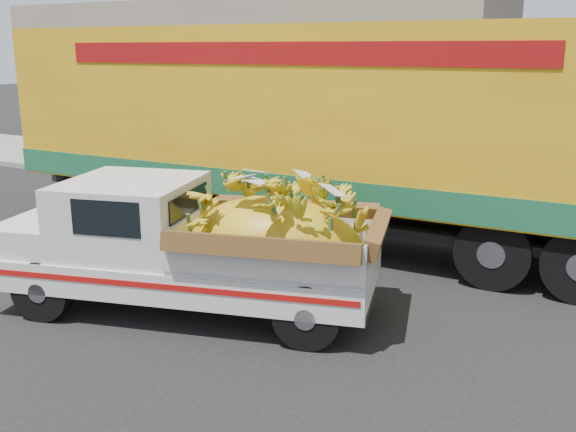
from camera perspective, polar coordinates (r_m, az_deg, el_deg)
The scene contains 6 objects.
ground at distance 8.71m, azimuth -8.29°, elevation -8.66°, with size 100.00×100.00×0.00m, color black.
curb at distance 13.96m, azimuth 7.31°, elevation 0.69°, with size 60.00×0.25×0.15m, color gray.
sidewalk at distance 15.89m, azimuth 10.09°, elevation 2.28°, with size 60.00×4.00×0.14m, color gray.
building_left at distance 24.35m, azimuth -3.41°, elevation 12.51°, with size 18.00×6.00×5.00m, color gray.
pickup_truck at distance 8.45m, azimuth -6.54°, elevation -2.55°, with size 5.27×3.04×1.75m.
semi_trailer at distance 11.48m, azimuth 1.96°, elevation 8.16°, with size 12.01×2.68×3.80m.
Camera 1 is at (4.88, -6.34, 3.43)m, focal length 40.00 mm.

